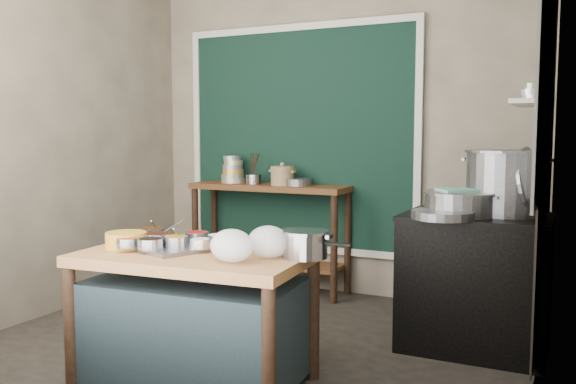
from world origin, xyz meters
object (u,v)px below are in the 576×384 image
at_px(stove_block, 475,284).
at_px(yellow_basin, 126,240).
at_px(prep_table, 195,319).
at_px(condiment_tray, 168,246).
at_px(back_counter, 269,237).
at_px(saucepan, 304,244).
at_px(stock_pot, 506,182).
at_px(ceramic_crock, 282,177).
at_px(steamer, 460,204).
at_px(utensil_cup, 254,179).

height_order(stove_block, yellow_basin, stove_block).
height_order(prep_table, condiment_tray, condiment_tray).
relative_size(back_counter, condiment_tray, 2.81).
relative_size(prep_table, yellow_basin, 5.36).
distance_m(stove_block, yellow_basin, 2.22).
xyz_separation_m(saucepan, stock_pot, (0.86, 1.24, 0.27)).
bearing_deg(ceramic_crock, saucepan, -60.36).
bearing_deg(stock_pot, back_counter, 162.55).
relative_size(stove_block, ceramic_crock, 4.14).
xyz_separation_m(stock_pot, steamer, (-0.26, -0.18, -0.13)).
bearing_deg(condiment_tray, steamer, 39.22).
xyz_separation_m(back_counter, saucepan, (1.20, -1.88, 0.35)).
bearing_deg(condiment_tray, back_counter, 101.09).
relative_size(stove_block, condiment_tray, 1.74).
bearing_deg(saucepan, utensil_cup, 127.39).
xyz_separation_m(yellow_basin, ceramic_crock, (-0.03, 2.05, 0.23)).
bearing_deg(saucepan, steamer, 61.82).
bearing_deg(utensil_cup, stove_block, -19.17).
bearing_deg(saucepan, ceramic_crock, 121.19).
bearing_deg(condiment_tray, yellow_basin, -154.89).
bearing_deg(stock_pot, yellow_basin, -142.73).
bearing_deg(steamer, saucepan, -119.73).
bearing_deg(yellow_basin, ceramic_crock, 90.71).
distance_m(yellow_basin, stock_pot, 2.39).
bearing_deg(condiment_tray, stove_block, 39.63).
distance_m(prep_table, back_counter, 2.12).
height_order(ceramic_crock, stock_pot, stock_pot).
height_order(condiment_tray, stock_pot, stock_pot).
xyz_separation_m(saucepan, utensil_cup, (-1.35, 1.86, 0.17)).
bearing_deg(stove_block, steamer, -134.86).
xyz_separation_m(back_counter, ceramic_crock, (0.15, -0.03, 0.55)).
relative_size(back_counter, stock_pot, 2.73).
bearing_deg(steamer, stove_block, 45.14).
xyz_separation_m(back_counter, yellow_basin, (0.17, -2.08, 0.32)).
relative_size(stove_block, steamer, 1.91).
height_order(ceramic_crock, steamer, ceramic_crock).
xyz_separation_m(utensil_cup, stock_pot, (2.21, -0.63, 0.09)).
xyz_separation_m(stove_block, utensil_cup, (-2.05, 0.71, 0.57)).
relative_size(yellow_basin, steamer, 0.50).
height_order(utensil_cup, stock_pot, stock_pot).
relative_size(condiment_tray, stock_pot, 0.97).
bearing_deg(back_counter, stock_pot, -17.45).
bearing_deg(steamer, stock_pot, 35.07).
height_order(back_counter, steamer, steamer).
bearing_deg(condiment_tray, utensil_cup, 105.23).
relative_size(stove_block, yellow_basin, 3.86).
bearing_deg(utensil_cup, stock_pot, -15.91).
distance_m(stove_block, stock_pot, 0.69).
relative_size(stock_pot, steamer, 1.13).
xyz_separation_m(prep_table, steamer, (1.20, 1.20, 0.58)).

